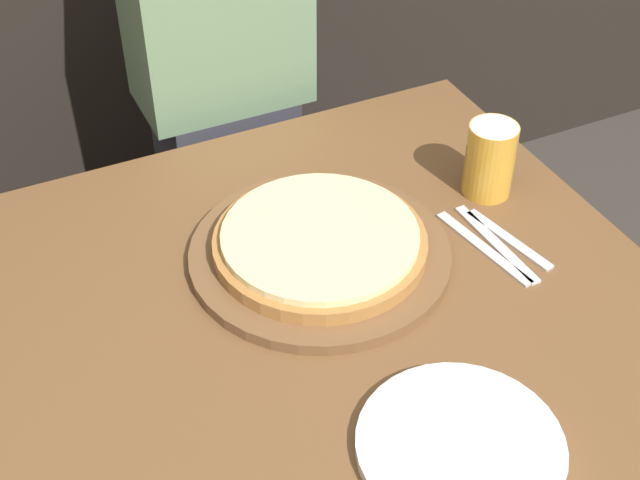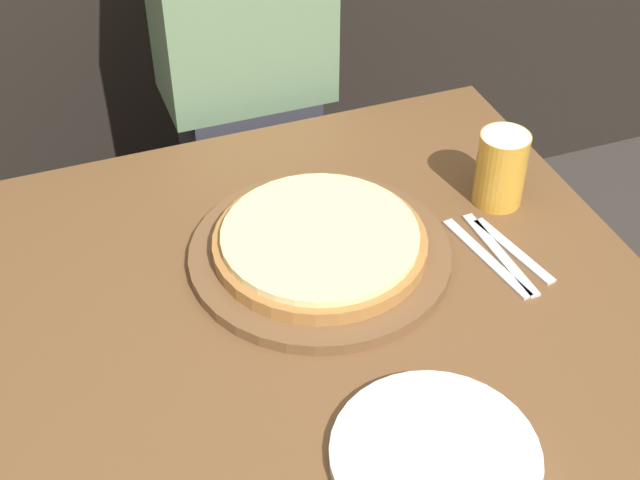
{
  "view_description": "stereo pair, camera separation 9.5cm",
  "coord_description": "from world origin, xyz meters",
  "px_view_note": "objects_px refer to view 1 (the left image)",
  "views": [
    {
      "loc": [
        -0.39,
        -0.86,
        1.65
      ],
      "look_at": [
        0.07,
        0.11,
        0.74
      ],
      "focal_mm": 50.0,
      "sensor_mm": 36.0,
      "label": 1
    },
    {
      "loc": [
        -0.3,
        -0.89,
        1.65
      ],
      "look_at": [
        0.07,
        0.11,
        0.74
      ],
      "focal_mm": 50.0,
      "sensor_mm": 36.0,
      "label": 2
    }
  ],
  "objects_px": {
    "dinner_knife": "(496,243)",
    "spoon": "(509,239)",
    "pizza_on_board": "(320,247)",
    "beer_glass": "(490,157)",
    "fork": "(483,248)",
    "diner_person": "(224,116)",
    "dinner_plate": "(460,446)"
  },
  "relations": [
    {
      "from": "beer_glass",
      "to": "fork",
      "type": "xyz_separation_m",
      "value": [
        -0.09,
        -0.13,
        -0.07
      ]
    },
    {
      "from": "pizza_on_board",
      "to": "dinner_plate",
      "type": "relative_size",
      "value": 1.55
    },
    {
      "from": "pizza_on_board",
      "to": "fork",
      "type": "relative_size",
      "value": 1.97
    },
    {
      "from": "beer_glass",
      "to": "fork",
      "type": "height_order",
      "value": "beer_glass"
    },
    {
      "from": "spoon",
      "to": "dinner_plate",
      "type": "bearing_deg",
      "value": -132.84
    },
    {
      "from": "pizza_on_board",
      "to": "dinner_plate",
      "type": "xyz_separation_m",
      "value": [
        0.0,
        -0.41,
        -0.02
      ]
    },
    {
      "from": "pizza_on_board",
      "to": "spoon",
      "type": "height_order",
      "value": "pizza_on_board"
    },
    {
      "from": "pizza_on_board",
      "to": "fork",
      "type": "height_order",
      "value": "pizza_on_board"
    },
    {
      "from": "pizza_on_board",
      "to": "dinner_plate",
      "type": "distance_m",
      "value": 0.41
    },
    {
      "from": "dinner_knife",
      "to": "diner_person",
      "type": "distance_m",
      "value": 0.7
    },
    {
      "from": "spoon",
      "to": "dinner_knife",
      "type": "bearing_deg",
      "value": 180.0
    },
    {
      "from": "dinner_knife",
      "to": "fork",
      "type": "bearing_deg",
      "value": 180.0
    },
    {
      "from": "beer_glass",
      "to": "dinner_knife",
      "type": "distance_m",
      "value": 0.16
    },
    {
      "from": "beer_glass",
      "to": "diner_person",
      "type": "height_order",
      "value": "diner_person"
    },
    {
      "from": "fork",
      "to": "spoon",
      "type": "bearing_deg",
      "value": 0.0
    },
    {
      "from": "dinner_plate",
      "to": "pizza_on_board",
      "type": "bearing_deg",
      "value": 90.35
    },
    {
      "from": "pizza_on_board",
      "to": "dinner_knife",
      "type": "distance_m",
      "value": 0.29
    },
    {
      "from": "spoon",
      "to": "diner_person",
      "type": "distance_m",
      "value": 0.71
    },
    {
      "from": "pizza_on_board",
      "to": "diner_person",
      "type": "distance_m",
      "value": 0.58
    },
    {
      "from": "pizza_on_board",
      "to": "spoon",
      "type": "xyz_separation_m",
      "value": [
        0.3,
        -0.09,
        -0.02
      ]
    },
    {
      "from": "diner_person",
      "to": "fork",
      "type": "bearing_deg",
      "value": -72.76
    },
    {
      "from": "beer_glass",
      "to": "dinner_knife",
      "type": "xyz_separation_m",
      "value": [
        -0.07,
        -0.13,
        -0.07
      ]
    },
    {
      "from": "fork",
      "to": "diner_person",
      "type": "relative_size",
      "value": 0.17
    },
    {
      "from": "dinner_plate",
      "to": "fork",
      "type": "distance_m",
      "value": 0.4
    },
    {
      "from": "dinner_knife",
      "to": "spoon",
      "type": "relative_size",
      "value": 1.18
    },
    {
      "from": "dinner_knife",
      "to": "beer_glass",
      "type": "bearing_deg",
      "value": 63.33
    },
    {
      "from": "pizza_on_board",
      "to": "dinner_knife",
      "type": "relative_size",
      "value": 1.96
    },
    {
      "from": "fork",
      "to": "spoon",
      "type": "xyz_separation_m",
      "value": [
        0.05,
        0.0,
        0.0
      ]
    },
    {
      "from": "fork",
      "to": "spoon",
      "type": "relative_size",
      "value": 1.18
    },
    {
      "from": "fork",
      "to": "diner_person",
      "type": "distance_m",
      "value": 0.69
    },
    {
      "from": "pizza_on_board",
      "to": "beer_glass",
      "type": "distance_m",
      "value": 0.35
    },
    {
      "from": "pizza_on_board",
      "to": "dinner_knife",
      "type": "xyz_separation_m",
      "value": [
        0.27,
        -0.09,
        -0.02
      ]
    }
  ]
}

